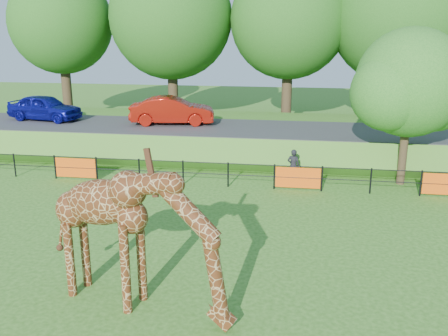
{
  "coord_description": "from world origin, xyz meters",
  "views": [
    {
      "loc": [
        2.99,
        -12.47,
        6.78
      ],
      "look_at": [
        0.44,
        4.0,
        2.0
      ],
      "focal_mm": 40.0,
      "sensor_mm": 36.0,
      "label": 1
    }
  ],
  "objects_px": {
    "car_red": "(172,111)",
    "visitor": "(293,166)",
    "giraffe": "(138,239)",
    "tree_east": "(412,87)",
    "car_blue": "(45,107)"
  },
  "relations": [
    {
      "from": "car_red",
      "to": "visitor",
      "type": "distance_m",
      "value": 8.87
    },
    {
      "from": "giraffe",
      "to": "visitor",
      "type": "relative_size",
      "value": 3.35
    },
    {
      "from": "car_red",
      "to": "visitor",
      "type": "xyz_separation_m",
      "value": [
        6.89,
        -5.41,
        -1.42
      ]
    },
    {
      "from": "car_red",
      "to": "tree_east",
      "type": "relative_size",
      "value": 0.69
    },
    {
      "from": "giraffe",
      "to": "car_red",
      "type": "relative_size",
      "value": 1.1
    },
    {
      "from": "giraffe",
      "to": "visitor",
      "type": "bearing_deg",
      "value": 88.81
    },
    {
      "from": "car_blue",
      "to": "visitor",
      "type": "xyz_separation_m",
      "value": [
        14.57,
        -5.48,
        -1.4
      ]
    },
    {
      "from": "visitor",
      "to": "tree_east",
      "type": "bearing_deg",
      "value": -160.15
    },
    {
      "from": "car_blue",
      "to": "tree_east",
      "type": "bearing_deg",
      "value": -94.63
    },
    {
      "from": "visitor",
      "to": "tree_east",
      "type": "height_order",
      "value": "tree_east"
    },
    {
      "from": "giraffe",
      "to": "visitor",
      "type": "xyz_separation_m",
      "value": [
        3.53,
        10.91,
        -1.07
      ]
    },
    {
      "from": "giraffe",
      "to": "visitor",
      "type": "height_order",
      "value": "giraffe"
    },
    {
      "from": "car_red",
      "to": "tree_east",
      "type": "distance_m",
      "value": 12.83
    },
    {
      "from": "car_blue",
      "to": "visitor",
      "type": "bearing_deg",
      "value": -101.09
    },
    {
      "from": "car_red",
      "to": "giraffe",
      "type": "bearing_deg",
      "value": -177.26
    }
  ]
}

